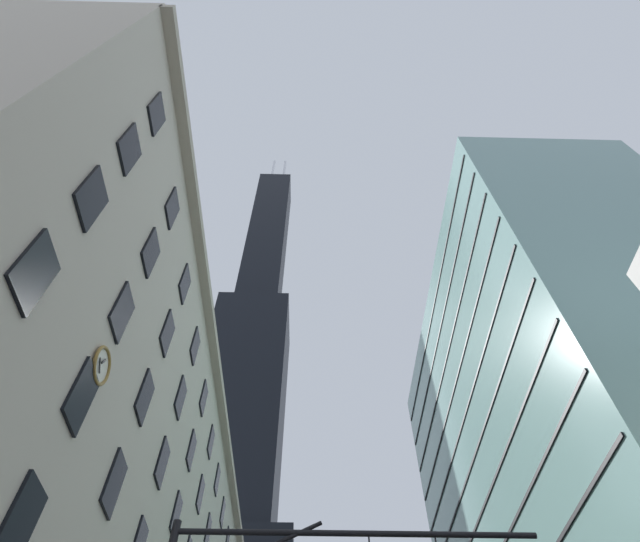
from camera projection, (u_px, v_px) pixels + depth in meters
The scene contains 2 objects.
dark_skyscraper at pixel (233, 464), 104.17m from camera, with size 26.46×26.46×212.31m.
glass_office_midrise at pixel (578, 486), 43.41m from camera, with size 16.93×41.25×51.56m.
Camera 1 is at (-3.48, -10.22, 1.30)m, focal length 28.74 mm.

